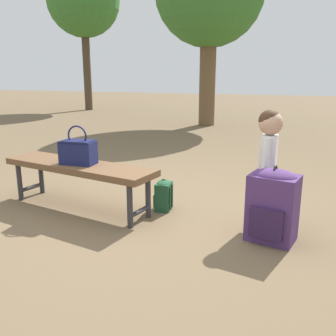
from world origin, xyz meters
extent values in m
plane|color=brown|center=(0.00, 0.00, 0.00)|extent=(40.00, 40.00, 0.00)
cube|color=brown|center=(-0.67, 0.07, 0.42)|extent=(1.65, 0.71, 0.06)
cylinder|color=#2D2D33|center=(0.04, 0.06, 0.20)|extent=(0.05, 0.05, 0.39)
cylinder|color=#2D2D33|center=(-0.02, -0.21, 0.20)|extent=(0.05, 0.05, 0.39)
cylinder|color=#2D2D33|center=(-1.33, 0.34, 0.20)|extent=(0.05, 0.05, 0.39)
cylinder|color=#2D2D33|center=(-1.39, 0.07, 0.20)|extent=(0.05, 0.05, 0.39)
cylinder|color=#2D2D33|center=(0.01, -0.07, 0.10)|extent=(0.09, 0.28, 0.04)
cylinder|color=#2D2D33|center=(-1.36, 0.20, 0.10)|extent=(0.09, 0.28, 0.04)
cube|color=#191E4C|center=(-0.66, 0.05, 0.56)|extent=(0.33, 0.20, 0.22)
cube|color=#131639|center=(-0.66, 0.05, 0.67)|extent=(0.30, 0.20, 0.02)
torus|color=#191E4C|center=(-0.66, 0.05, 0.72)|extent=(0.20, 0.03, 0.20)
cylinder|color=#CCCC8C|center=(1.06, 0.34, 0.21)|extent=(0.08, 0.08, 0.42)
cylinder|color=#CCCC8C|center=(1.05, 0.24, 0.21)|extent=(0.08, 0.08, 0.42)
ellipsoid|color=white|center=(1.08, 0.34, 0.02)|extent=(0.09, 0.06, 0.04)
ellipsoid|color=white|center=(1.07, 0.24, 0.02)|extent=(0.09, 0.06, 0.04)
cube|color=white|center=(1.06, 0.29, 0.60)|extent=(0.14, 0.16, 0.36)
cylinder|color=white|center=(1.06, 0.40, 0.62)|extent=(0.06, 0.06, 0.31)
cylinder|color=white|center=(1.05, 0.19, 0.62)|extent=(0.06, 0.06, 0.31)
sphere|color=tan|center=(1.06, 0.29, 0.88)|extent=(0.20, 0.20, 0.20)
sphere|color=#3F2819|center=(1.05, 0.29, 0.90)|extent=(0.18, 0.18, 0.18)
cube|color=#4C2D66|center=(1.14, -0.06, 0.27)|extent=(0.41, 0.34, 0.53)
ellipsoid|color=#4C2D66|center=(1.14, -0.06, 0.52)|extent=(0.39, 0.32, 0.12)
cube|color=#311D42|center=(1.10, -0.21, 0.19)|extent=(0.26, 0.09, 0.24)
cube|color=#311D42|center=(1.25, 0.06, 0.27)|extent=(0.06, 0.04, 0.45)
cube|color=#311D42|center=(1.09, 0.10, 0.27)|extent=(0.06, 0.04, 0.45)
torus|color=black|center=(1.14, -0.06, 0.57)|extent=(0.03, 0.09, 0.09)
cube|color=#1E4C2D|center=(0.11, 0.29, 0.13)|extent=(0.15, 0.19, 0.27)
ellipsoid|color=#1E4C2D|center=(0.11, 0.29, 0.26)|extent=(0.14, 0.18, 0.06)
cube|color=#13311D|center=(0.03, 0.28, 0.09)|extent=(0.03, 0.13, 0.12)
cube|color=#13311D|center=(0.19, 0.25, 0.13)|extent=(0.01, 0.03, 0.23)
cube|color=#13311D|center=(0.18, 0.33, 0.13)|extent=(0.01, 0.03, 0.23)
torus|color=black|center=(0.11, 0.29, 0.29)|extent=(0.04, 0.01, 0.04)
cylinder|color=brown|center=(-0.88, 6.25, 1.18)|extent=(0.39, 0.39, 2.37)
cylinder|color=#473828|center=(-5.72, 8.73, 1.45)|extent=(0.26, 0.26, 2.89)
sphere|color=#38722D|center=(-5.72, 8.73, 3.62)|extent=(2.41, 2.41, 2.41)
camera|label=1|loc=(1.25, -2.90, 1.29)|focal=39.73mm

